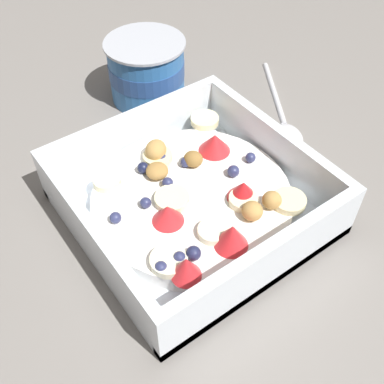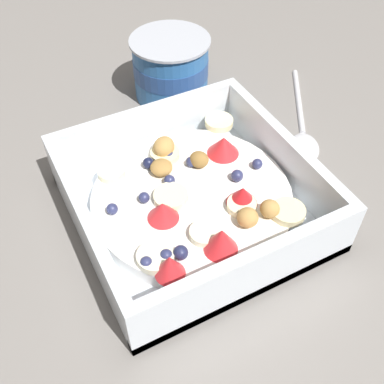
# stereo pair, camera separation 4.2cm
# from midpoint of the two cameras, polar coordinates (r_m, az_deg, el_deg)

# --- Properties ---
(ground_plane) EXTENTS (2.40, 2.40, 0.00)m
(ground_plane) POSITION_cam_midpoint_polar(r_m,az_deg,el_deg) (0.43, -3.14, -4.60)
(ground_plane) COLOR gray
(fruit_bowl) EXTENTS (0.21, 0.21, 0.06)m
(fruit_bowl) POSITION_cam_midpoint_polar(r_m,az_deg,el_deg) (0.43, -2.68, -1.16)
(fruit_bowl) COLOR white
(fruit_bowl) RESTS_ON ground
(spoon) EXTENTS (0.11, 0.16, 0.01)m
(spoon) POSITION_cam_midpoint_polar(r_m,az_deg,el_deg) (0.55, 9.10, 8.68)
(spoon) COLOR silver
(spoon) RESTS_ON ground
(yogurt_cup) EXTENTS (0.09, 0.09, 0.07)m
(yogurt_cup) POSITION_cam_midpoint_polar(r_m,az_deg,el_deg) (0.57, -7.80, 14.57)
(yogurt_cup) COLOR #3370B7
(yogurt_cup) RESTS_ON ground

